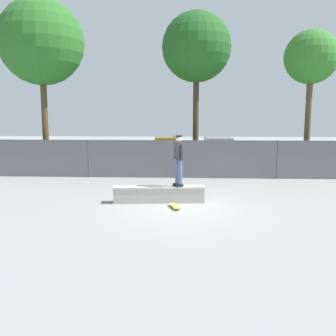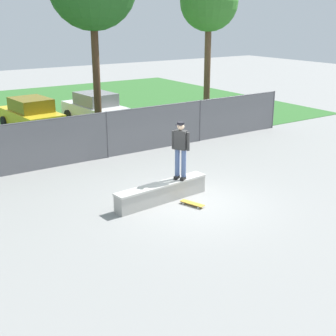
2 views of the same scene
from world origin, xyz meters
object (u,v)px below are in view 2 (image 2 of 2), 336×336
at_px(car_yellow, 31,114).
at_px(car_white, 95,108).
at_px(tree_mid, 209,3).
at_px(skateboarder, 181,148).
at_px(skateboard, 192,203).
at_px(concrete_ledge, 162,192).

height_order(car_yellow, car_white, same).
bearing_deg(car_white, tree_mid, -40.77).
height_order(tree_mid, car_white, tree_mid).
height_order(skateboarder, car_white, skateboarder).
height_order(skateboarder, car_yellow, skateboarder).
bearing_deg(car_yellow, tree_mid, -27.76).
bearing_deg(car_white, skateboard, -101.65).
xyz_separation_m(concrete_ledge, car_yellow, (-0.31, 11.46, 0.54)).
relative_size(concrete_ledge, skateboard, 4.04).
height_order(skateboard, car_yellow, car_yellow).
bearing_deg(concrete_ledge, car_white, 74.72).
bearing_deg(skateboarder, concrete_ledge, -178.79).
bearing_deg(concrete_ledge, skateboarder, 1.21).
height_order(skateboard, car_white, car_white).
relative_size(skateboarder, car_white, 0.42).
relative_size(tree_mid, car_yellow, 1.74).
distance_m(concrete_ledge, tree_mid, 11.99).
bearing_deg(skateboard, concrete_ledge, 126.10).
distance_m(skateboarder, tree_mid, 10.95).
height_order(concrete_ledge, tree_mid, tree_mid).
bearing_deg(car_white, car_yellow, 175.40).
bearing_deg(skateboard, car_yellow, 94.19).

